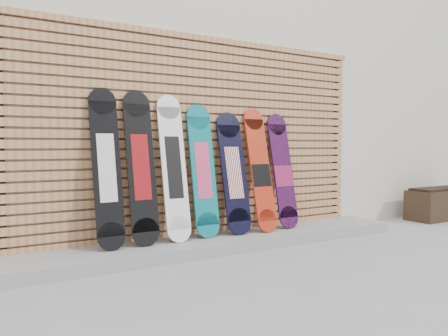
{
  "coord_description": "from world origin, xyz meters",
  "views": [
    {
      "loc": [
        -2.44,
        -3.31,
        1.1
      ],
      "look_at": [
        -0.02,
        0.75,
        0.85
      ],
      "focal_mm": 35.0,
      "sensor_mm": 36.0,
      "label": 1
    }
  ],
  "objects_px": {
    "snowboard_0": "(107,168)",
    "snowboard_3": "(203,170)",
    "snowboard_1": "(141,167)",
    "planter_box": "(439,204)",
    "snowboard_6": "(283,171)",
    "snowboard_5": "(260,170)",
    "snowboard_4": "(234,173)",
    "snowboard_2": "(174,167)"
  },
  "relations": [
    {
      "from": "snowboard_0",
      "to": "snowboard_3",
      "type": "height_order",
      "value": "snowboard_0"
    },
    {
      "from": "snowboard_0",
      "to": "snowboard_1",
      "type": "bearing_deg",
      "value": 0.38
    },
    {
      "from": "planter_box",
      "to": "snowboard_6",
      "type": "xyz_separation_m",
      "value": [
        -2.78,
        0.2,
        0.56
      ]
    },
    {
      "from": "snowboard_1",
      "to": "snowboard_5",
      "type": "height_order",
      "value": "snowboard_1"
    },
    {
      "from": "snowboard_1",
      "to": "snowboard_0",
      "type": "bearing_deg",
      "value": -179.62
    },
    {
      "from": "snowboard_4",
      "to": "planter_box",
      "type": "bearing_deg",
      "value": -3.23
    },
    {
      "from": "snowboard_6",
      "to": "snowboard_1",
      "type": "bearing_deg",
      "value": 179.83
    },
    {
      "from": "snowboard_2",
      "to": "snowboard_4",
      "type": "xyz_separation_m",
      "value": [
        0.72,
        -0.0,
        -0.08
      ]
    },
    {
      "from": "snowboard_1",
      "to": "snowboard_6",
      "type": "bearing_deg",
      "value": -0.17
    },
    {
      "from": "snowboard_1",
      "to": "snowboard_2",
      "type": "bearing_deg",
      "value": -0.5
    },
    {
      "from": "snowboard_2",
      "to": "snowboard_5",
      "type": "relative_size",
      "value": 1.07
    },
    {
      "from": "snowboard_3",
      "to": "snowboard_5",
      "type": "distance_m",
      "value": 0.72
    },
    {
      "from": "planter_box",
      "to": "snowboard_1",
      "type": "height_order",
      "value": "snowboard_1"
    },
    {
      "from": "snowboard_2",
      "to": "snowboard_4",
      "type": "bearing_deg",
      "value": -0.35
    },
    {
      "from": "snowboard_3",
      "to": "snowboard_4",
      "type": "relative_size",
      "value": 1.05
    },
    {
      "from": "snowboard_4",
      "to": "snowboard_6",
      "type": "bearing_deg",
      "value": 0.19
    },
    {
      "from": "snowboard_3",
      "to": "snowboard_4",
      "type": "bearing_deg",
      "value": -3.02
    },
    {
      "from": "snowboard_2",
      "to": "snowboard_1",
      "type": "bearing_deg",
      "value": 179.5
    },
    {
      "from": "snowboard_0",
      "to": "snowboard_4",
      "type": "distance_m",
      "value": 1.42
    },
    {
      "from": "snowboard_2",
      "to": "snowboard_4",
      "type": "relative_size",
      "value": 1.11
    },
    {
      "from": "planter_box",
      "to": "snowboard_5",
      "type": "distance_m",
      "value": 3.18
    },
    {
      "from": "snowboard_3",
      "to": "snowboard_6",
      "type": "distance_m",
      "value": 1.07
    },
    {
      "from": "snowboard_1",
      "to": "snowboard_3",
      "type": "relative_size",
      "value": 1.08
    },
    {
      "from": "planter_box",
      "to": "snowboard_0",
      "type": "xyz_separation_m",
      "value": [
        -4.88,
        0.2,
        0.65
      ]
    },
    {
      "from": "snowboard_0",
      "to": "snowboard_6",
      "type": "distance_m",
      "value": 2.1
    },
    {
      "from": "snowboard_2",
      "to": "snowboard_6",
      "type": "relative_size",
      "value": 1.11
    },
    {
      "from": "snowboard_1",
      "to": "snowboard_4",
      "type": "height_order",
      "value": "snowboard_1"
    },
    {
      "from": "snowboard_5",
      "to": "snowboard_4",
      "type": "bearing_deg",
      "value": 176.37
    },
    {
      "from": "snowboard_0",
      "to": "snowboard_3",
      "type": "bearing_deg",
      "value": 0.81
    },
    {
      "from": "snowboard_1",
      "to": "snowboard_5",
      "type": "xyz_separation_m",
      "value": [
        1.42,
        -0.03,
        -0.07
      ]
    },
    {
      "from": "snowboard_3",
      "to": "snowboard_6",
      "type": "bearing_deg",
      "value": -0.94
    },
    {
      "from": "snowboard_4",
      "to": "snowboard_5",
      "type": "height_order",
      "value": "snowboard_5"
    },
    {
      "from": "snowboard_6",
      "to": "planter_box",
      "type": "bearing_deg",
      "value": -4.08
    },
    {
      "from": "snowboard_0",
      "to": "snowboard_3",
      "type": "distance_m",
      "value": 1.04
    },
    {
      "from": "snowboard_0",
      "to": "snowboard_6",
      "type": "relative_size",
      "value": 1.13
    },
    {
      "from": "snowboard_0",
      "to": "snowboard_1",
      "type": "xyz_separation_m",
      "value": [
        0.34,
        0.0,
        -0.0
      ]
    },
    {
      "from": "snowboard_4",
      "to": "snowboard_1",
      "type": "bearing_deg",
      "value": 179.6
    },
    {
      "from": "snowboard_3",
      "to": "snowboard_4",
      "type": "height_order",
      "value": "snowboard_3"
    },
    {
      "from": "planter_box",
      "to": "snowboard_4",
      "type": "relative_size",
      "value": 0.77
    },
    {
      "from": "snowboard_2",
      "to": "snowboard_6",
      "type": "distance_m",
      "value": 1.42
    },
    {
      "from": "snowboard_0",
      "to": "snowboard_1",
      "type": "height_order",
      "value": "snowboard_0"
    },
    {
      "from": "snowboard_6",
      "to": "snowboard_2",
      "type": "bearing_deg",
      "value": 179.92
    }
  ]
}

